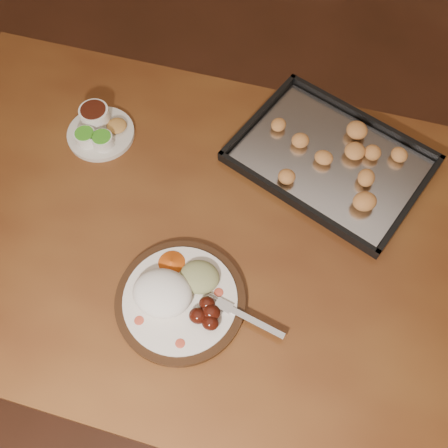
% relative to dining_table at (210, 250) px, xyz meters
% --- Properties ---
extents(ground, '(4.00, 4.00, 0.00)m').
position_rel_dining_table_xyz_m(ground, '(-0.27, 0.24, -0.65)').
color(ground, brown).
rests_on(ground, ground).
extents(dining_table, '(1.50, 0.90, 0.75)m').
position_rel_dining_table_xyz_m(dining_table, '(0.00, 0.00, 0.00)').
color(dining_table, brown).
rests_on(dining_table, ground).
extents(dinner_plate, '(0.36, 0.27, 0.06)m').
position_rel_dining_table_xyz_m(dinner_plate, '(-0.02, -0.17, 0.12)').
color(dinner_plate, black).
rests_on(dinner_plate, dining_table).
extents(condiment_saucer, '(0.17, 0.17, 0.06)m').
position_rel_dining_table_xyz_m(condiment_saucer, '(-0.34, 0.19, 0.12)').
color(condiment_saucer, silver).
rests_on(condiment_saucer, dining_table).
extents(baking_tray, '(0.52, 0.46, 0.05)m').
position_rel_dining_table_xyz_m(baking_tray, '(0.23, 0.26, 0.11)').
color(baking_tray, black).
rests_on(baking_tray, dining_table).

